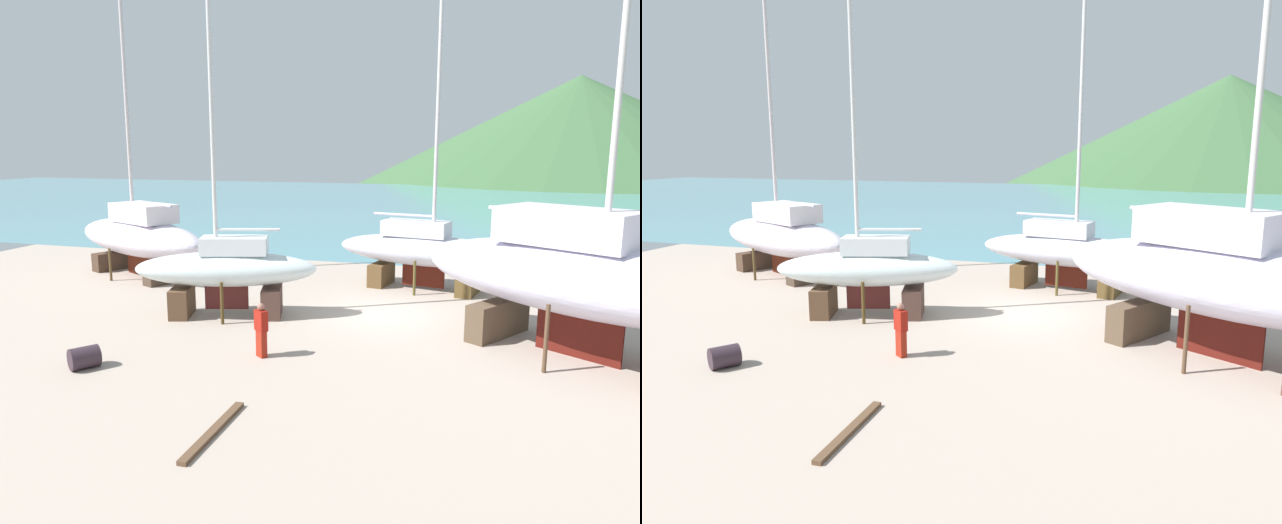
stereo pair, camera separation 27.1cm
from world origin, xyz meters
The scene contains 10 objects.
ground_plane centered at (0.00, -2.75, 0.00)m, with size 49.32×49.32×0.00m, color #A79789.
sea_water centered at (0.00, 44.13, 0.00)m, with size 174.38×69.10×0.01m, color teal.
headland_hill centered at (16.97, 106.38, 0.00)m, with size 159.68×159.68×39.23m, color #3A6038.
sailboat_mid_port centered at (-5.42, -1.82, 1.76)m, with size 7.01×3.86×11.14m.
sailboat_far_slipway centered at (6.54, -2.81, 2.50)m, with size 11.09×8.75×19.18m.
sailboat_large_starboard centered at (-12.60, 3.40, 1.98)m, with size 9.78×6.63×16.83m.
sailboat_small_center centered at (0.97, 4.55, 1.80)m, with size 8.22×3.58×14.08m.
worker centered at (-2.49, -5.57, 0.86)m, with size 0.50×0.46×1.67m.
barrel_rust_mid centered at (-6.96, -7.96, 0.32)m, with size 0.64×0.64×0.80m, color #31232C.
timber_plank_far centered at (-1.61, -10.44, 0.05)m, with size 2.93×0.21×0.10m, color brown.
Camera 2 is at (4.52, -21.38, 6.24)m, focal length 33.56 mm.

